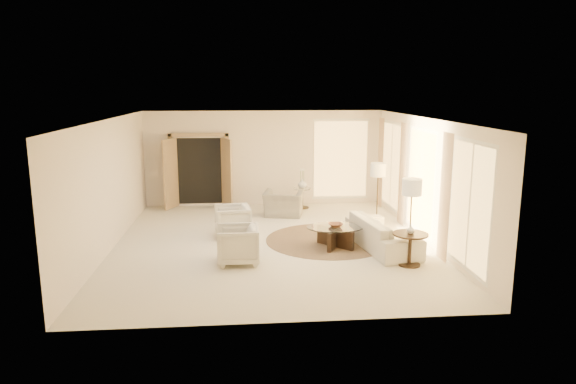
{
  "coord_description": "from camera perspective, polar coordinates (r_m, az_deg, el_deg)",
  "views": [
    {
      "loc": [
        -0.61,
        -11.13,
        3.46
      ],
      "look_at": [
        0.4,
        0.4,
        1.1
      ],
      "focal_mm": 32.0,
      "sensor_mm": 36.0,
      "label": 1
    }
  ],
  "objects": [
    {
      "name": "end_vase",
      "position": [
        10.35,
        13.49,
        -4.08
      ],
      "size": [
        0.19,
        0.19,
        0.17
      ],
      "primitive_type": "imported",
      "rotation": [
        0.0,
        0.0,
        0.23
      ],
      "color": "white",
      "rests_on": "end_table"
    },
    {
      "name": "side_vase",
      "position": [
        14.88,
        1.6,
        0.95
      ],
      "size": [
        0.32,
        0.32,
        0.28
      ],
      "primitive_type": "imported",
      "rotation": [
        0.0,
        0.0,
        0.25
      ],
      "color": "white",
      "rests_on": "side_table"
    },
    {
      "name": "side_table",
      "position": [
        14.95,
        1.59,
        -0.45
      ],
      "size": [
        0.51,
        0.51,
        0.59
      ],
      "rotation": [
        0.0,
        0.0,
        0.19
      ],
      "color": "black",
      "rests_on": "room"
    },
    {
      "name": "french_doors",
      "position": [
        15.19,
        -9.82,
        2.3
      ],
      "size": [
        1.95,
        0.66,
        2.16
      ],
      "color": "tan",
      "rests_on": "room"
    },
    {
      "name": "bowl",
      "position": [
        11.32,
        5.3,
        -3.67
      ],
      "size": [
        0.34,
        0.34,
        0.08
      ],
      "primitive_type": "imported",
      "rotation": [
        0.0,
        0.0,
        0.11
      ],
      "color": "brown",
      "rests_on": "coffee_table"
    },
    {
      "name": "window_back_corner",
      "position": [
        15.5,
        5.87,
        3.65
      ],
      "size": [
        1.7,
        0.1,
        2.4
      ],
      "primitive_type": null,
      "color": "#FFC866",
      "rests_on": "room"
    },
    {
      "name": "floor_lamp_far",
      "position": [
        10.74,
        13.6,
        0.14
      ],
      "size": [
        0.4,
        0.4,
        1.65
      ],
      "rotation": [
        0.0,
        0.0,
        0.1
      ],
      "color": "black",
      "rests_on": "room"
    },
    {
      "name": "armchair_right",
      "position": [
        10.35,
        -5.59,
        -5.63
      ],
      "size": [
        0.76,
        0.81,
        0.83
      ],
      "primitive_type": "imported",
      "rotation": [
        0.0,
        0.0,
        -1.57
      ],
      "color": "silver",
      "rests_on": "room"
    },
    {
      "name": "end_table",
      "position": [
        10.43,
        13.42,
        -5.59
      ],
      "size": [
        0.69,
        0.69,
        0.66
      ],
      "rotation": [
        0.0,
        0.0,
        0.03
      ],
      "color": "black",
      "rests_on": "room"
    },
    {
      "name": "coffee_table",
      "position": [
        11.37,
        5.29,
        -4.7
      ],
      "size": [
        1.44,
        1.44,
        0.46
      ],
      "rotation": [
        0.0,
        0.0,
        0.15
      ],
      "color": "black",
      "rests_on": "room"
    },
    {
      "name": "floor_lamp_near",
      "position": [
        13.1,
        9.99,
        2.14
      ],
      "size": [
        0.39,
        0.39,
        1.6
      ],
      "rotation": [
        0.0,
        0.0,
        0.08
      ],
      "color": "black",
      "rests_on": "room"
    },
    {
      "name": "area_rug",
      "position": [
        11.94,
        4.44,
        -5.33
      ],
      "size": [
        2.91,
        2.91,
        0.01
      ],
      "primitive_type": "cylinder",
      "rotation": [
        0.0,
        0.0,
        0.02
      ],
      "color": "#3C2B1D",
      "rests_on": "room"
    },
    {
      "name": "accent_chair",
      "position": [
        14.04,
        -0.51,
        -0.83
      ],
      "size": [
        1.16,
        0.87,
        0.91
      ],
      "primitive_type": "imported",
      "rotation": [
        0.0,
        0.0,
        2.94
      ],
      "color": "gray",
      "rests_on": "room"
    },
    {
      "name": "room",
      "position": [
        11.33,
        -1.84,
        1.04
      ],
      "size": [
        7.04,
        8.04,
        2.83
      ],
      "color": "silver",
      "rests_on": "ground"
    },
    {
      "name": "sofa",
      "position": [
        11.43,
        10.43,
        -4.54
      ],
      "size": [
        1.24,
        2.4,
        0.67
      ],
      "primitive_type": "imported",
      "rotation": [
        0.0,
        0.0,
        1.73
      ],
      "color": "silver",
      "rests_on": "room"
    },
    {
      "name": "windows_right",
      "position": [
        12.13,
        14.64,
        1.13
      ],
      "size": [
        0.1,
        6.4,
        2.4
      ],
      "primitive_type": null,
      "color": "#FFC866",
      "rests_on": "room"
    },
    {
      "name": "armchair_left",
      "position": [
        12.18,
        -6.2,
        -3.06
      ],
      "size": [
        0.83,
        0.87,
        0.81
      ],
      "primitive_type": "imported",
      "rotation": [
        0.0,
        0.0,
        -1.45
      ],
      "color": "silver",
      "rests_on": "room"
    },
    {
      "name": "curtains_right",
      "position": [
        12.96,
        13.1,
        1.63
      ],
      "size": [
        0.06,
        5.2,
        2.6
      ],
      "primitive_type": null,
      "color": "tan",
      "rests_on": "room"
    }
  ]
}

